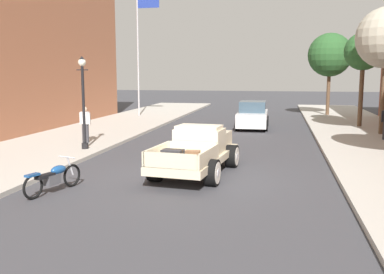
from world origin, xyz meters
TOP-DOWN VIEW (x-y plane):
  - ground_plane at (0.00, 0.00)m, footprint 140.00×140.00m
  - hotrod_truck_cream at (0.07, 0.73)m, footprint 2.54×5.07m
  - motorcycle_parked at (-3.42, -2.56)m, footprint 0.79×2.06m
  - car_background_white at (1.11, 12.94)m, footprint 1.91×4.32m
  - pedestrian_sidewalk_left at (-6.01, 4.94)m, footprint 0.53×0.22m
  - street_lamp_near at (-5.32, 3.42)m, footprint 0.50×0.32m
  - flagpole at (-7.45, 17.63)m, footprint 1.74×0.16m
  - street_tree_third at (7.45, 14.09)m, footprint 2.23×2.23m
  - street_tree_farthest at (6.31, 21.20)m, footprint 3.27×3.27m

SIDE VIEW (x-z plane):
  - ground_plane at x=0.00m, z-range 0.00..0.00m
  - motorcycle_parked at x=-3.42m, z-range -0.02..0.91m
  - hotrod_truck_cream at x=0.07m, z-range -0.04..1.54m
  - car_background_white at x=1.11m, z-range -0.06..1.59m
  - pedestrian_sidewalk_left at x=-6.01m, z-range 0.26..1.91m
  - street_lamp_near at x=-5.32m, z-range 0.46..4.31m
  - street_tree_third at x=7.45m, z-range 1.76..7.31m
  - street_tree_farthest at x=6.31m, z-range 1.59..7.77m
  - flagpole at x=-7.45m, z-range 1.19..10.35m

